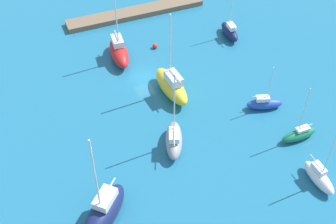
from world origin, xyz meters
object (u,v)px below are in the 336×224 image
(sailboat_navy_inner_mooring, at_px, (230,31))
(sailboat_white_far_north, at_px, (319,177))
(pier_dock, at_px, (136,12))
(sailboat_red_lone_south, at_px, (119,52))
(sailboat_navy_west_end, at_px, (104,212))
(mooring_buoy_red, at_px, (155,46))
(sailboat_blue_lone_north, at_px, (264,103))
(sailboat_yellow_off_beacon, at_px, (172,86))
(sailboat_gray_outer_mooring, at_px, (174,140))
(sailboat_green_mid_basin, at_px, (299,134))

(sailboat_navy_inner_mooring, bearing_deg, sailboat_white_far_north, 175.19)
(pier_dock, relative_size, sailboat_red_lone_south, 2.12)
(sailboat_navy_west_end, xyz_separation_m, mooring_buoy_red, (-15.30, -26.11, -1.10))
(mooring_buoy_red, bearing_deg, sailboat_white_far_north, 105.18)
(sailboat_navy_inner_mooring, distance_m, sailboat_blue_lone_north, 16.19)
(sailboat_yellow_off_beacon, bearing_deg, sailboat_navy_west_end, 133.46)
(pier_dock, bearing_deg, sailboat_white_far_north, 101.24)
(sailboat_gray_outer_mooring, xyz_separation_m, sailboat_blue_lone_north, (-13.43, -1.92, -0.42))
(sailboat_gray_outer_mooring, distance_m, sailboat_green_mid_basin, 15.23)
(sailboat_blue_lone_north, bearing_deg, sailboat_gray_outer_mooring, -155.56)
(pier_dock, height_order, sailboat_green_mid_basin, sailboat_green_mid_basin)
(sailboat_navy_inner_mooring, height_order, sailboat_navy_west_end, sailboat_navy_west_end)
(sailboat_red_lone_south, xyz_separation_m, sailboat_blue_lone_north, (-14.41, 16.78, -0.56))
(sailboat_white_far_north, bearing_deg, sailboat_navy_west_end, -102.22)
(sailboat_blue_lone_north, bearing_deg, sailboat_red_lone_south, 146.96)
(sailboat_white_far_north, height_order, sailboat_navy_west_end, sailboat_navy_west_end)
(sailboat_green_mid_basin, bearing_deg, pier_dock, -75.39)
(sailboat_green_mid_basin, bearing_deg, mooring_buoy_red, -68.88)
(sailboat_green_mid_basin, bearing_deg, sailboat_navy_inner_mooring, -96.25)
(sailboat_navy_inner_mooring, height_order, sailboat_blue_lone_north, sailboat_navy_inner_mooring)
(sailboat_gray_outer_mooring, height_order, sailboat_red_lone_south, sailboat_gray_outer_mooring)
(sailboat_blue_lone_north, bearing_deg, sailboat_yellow_off_beacon, 162.11)
(sailboat_gray_outer_mooring, distance_m, sailboat_blue_lone_north, 13.57)
(sailboat_blue_lone_north, height_order, mooring_buoy_red, sailboat_blue_lone_north)
(sailboat_blue_lone_north, xyz_separation_m, sailboat_yellow_off_beacon, (10.19, -6.93, 0.71))
(sailboat_navy_west_end, bearing_deg, sailboat_red_lone_south, -156.49)
(sailboat_red_lone_south, bearing_deg, mooring_buoy_red, 100.98)
(sailboat_navy_inner_mooring, bearing_deg, sailboat_gray_outer_mooring, 139.46)
(sailboat_gray_outer_mooring, relative_size, mooring_buoy_red, 14.74)
(sailboat_yellow_off_beacon, bearing_deg, pier_dock, -10.25)
(sailboat_navy_inner_mooring, bearing_deg, sailboat_green_mid_basin, 177.31)
(sailboat_gray_outer_mooring, bearing_deg, sailboat_yellow_off_beacon, 1.67)
(sailboat_red_lone_south, bearing_deg, sailboat_blue_lone_north, 45.66)
(sailboat_blue_lone_north, relative_size, sailboat_yellow_off_beacon, 0.55)
(pier_dock, bearing_deg, sailboat_red_lone_south, 59.72)
(sailboat_navy_inner_mooring, relative_size, mooring_buoy_red, 11.07)
(sailboat_gray_outer_mooring, distance_m, sailboat_yellow_off_beacon, 9.42)
(sailboat_gray_outer_mooring, bearing_deg, mooring_buoy_red, 7.93)
(sailboat_yellow_off_beacon, bearing_deg, sailboat_green_mid_basin, -144.69)
(sailboat_yellow_off_beacon, distance_m, mooring_buoy_red, 10.63)
(sailboat_white_far_north, xyz_separation_m, sailboat_green_mid_basin, (-1.63, -6.44, -0.17))
(sailboat_navy_west_end, distance_m, mooring_buoy_red, 30.28)
(sailboat_gray_outer_mooring, xyz_separation_m, sailboat_white_far_north, (-12.94, 10.85, -0.25))
(sailboat_gray_outer_mooring, xyz_separation_m, sailboat_navy_west_end, (10.54, 6.81, 0.26))
(sailboat_navy_inner_mooring, relative_size, sailboat_navy_west_end, 0.64)
(sailboat_navy_inner_mooring, distance_m, sailboat_gray_outer_mooring, 24.27)
(sailboat_navy_inner_mooring, xyz_separation_m, mooring_buoy_red, (11.72, -1.48, -0.62))
(sailboat_gray_outer_mooring, bearing_deg, pier_dock, 11.97)
(sailboat_green_mid_basin, bearing_deg, sailboat_white_far_north, 74.48)
(sailboat_red_lone_south, relative_size, sailboat_green_mid_basin, 1.30)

